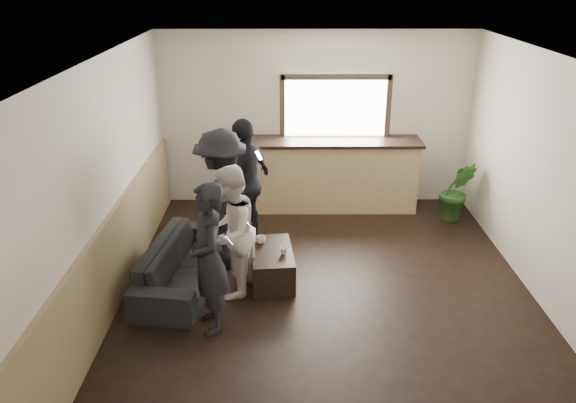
{
  "coord_description": "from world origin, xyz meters",
  "views": [
    {
      "loc": [
        -0.49,
        -5.83,
        3.68
      ],
      "look_at": [
        -0.46,
        0.4,
        1.06
      ],
      "focal_mm": 35.0,
      "sensor_mm": 36.0,
      "label": 1
    }
  ],
  "objects_px": {
    "cup_a": "(261,240)",
    "potted_plant": "(457,191)",
    "sofa": "(184,263)",
    "cup_b": "(284,251)",
    "person_d": "(246,183)",
    "person_a": "(209,259)",
    "person_c": "(222,200)",
    "bar_counter": "(334,170)",
    "person_b": "(230,232)",
    "coffee_table": "(272,265)"
  },
  "relations": [
    {
      "from": "cup_a",
      "to": "potted_plant",
      "type": "height_order",
      "value": "potted_plant"
    },
    {
      "from": "sofa",
      "to": "potted_plant",
      "type": "height_order",
      "value": "potted_plant"
    },
    {
      "from": "sofa",
      "to": "cup_b",
      "type": "relative_size",
      "value": 21.39
    },
    {
      "from": "sofa",
      "to": "person_d",
      "type": "relative_size",
      "value": 1.07
    },
    {
      "from": "cup_b",
      "to": "person_a",
      "type": "bearing_deg",
      "value": -130.5
    },
    {
      "from": "cup_a",
      "to": "person_c",
      "type": "height_order",
      "value": "person_c"
    },
    {
      "from": "bar_counter",
      "to": "person_d",
      "type": "relative_size",
      "value": 1.48
    },
    {
      "from": "bar_counter",
      "to": "person_b",
      "type": "height_order",
      "value": "bar_counter"
    },
    {
      "from": "cup_a",
      "to": "person_d",
      "type": "xyz_separation_m",
      "value": [
        -0.23,
        0.83,
        0.46
      ]
    },
    {
      "from": "cup_b",
      "to": "potted_plant",
      "type": "bearing_deg",
      "value": 35.5
    },
    {
      "from": "cup_b",
      "to": "potted_plant",
      "type": "relative_size",
      "value": 0.09
    },
    {
      "from": "coffee_table",
      "to": "person_c",
      "type": "distance_m",
      "value": 1.04
    },
    {
      "from": "person_a",
      "to": "bar_counter",
      "type": "bearing_deg",
      "value": 137.41
    },
    {
      "from": "cup_a",
      "to": "person_b",
      "type": "relative_size",
      "value": 0.07
    },
    {
      "from": "sofa",
      "to": "potted_plant",
      "type": "distance_m",
      "value": 4.35
    },
    {
      "from": "coffee_table",
      "to": "cup_a",
      "type": "xyz_separation_m",
      "value": [
        -0.14,
        0.2,
        0.25
      ]
    },
    {
      "from": "bar_counter",
      "to": "cup_a",
      "type": "distance_m",
      "value": 2.39
    },
    {
      "from": "person_b",
      "to": "person_d",
      "type": "xyz_separation_m",
      "value": [
        0.1,
        1.35,
        0.1
      ]
    },
    {
      "from": "sofa",
      "to": "cup_b",
      "type": "bearing_deg",
      "value": -81.95
    },
    {
      "from": "cup_b",
      "to": "person_a",
      "type": "distance_m",
      "value": 1.27
    },
    {
      "from": "sofa",
      "to": "person_d",
      "type": "bearing_deg",
      "value": -24.29
    },
    {
      "from": "cup_b",
      "to": "person_b",
      "type": "distance_m",
      "value": 0.75
    },
    {
      "from": "person_a",
      "to": "person_c",
      "type": "xyz_separation_m",
      "value": [
        -0.0,
        1.4,
        0.08
      ]
    },
    {
      "from": "sofa",
      "to": "cup_a",
      "type": "xyz_separation_m",
      "value": [
        0.94,
        0.3,
        0.17
      ]
    },
    {
      "from": "cup_a",
      "to": "person_b",
      "type": "distance_m",
      "value": 0.71
    },
    {
      "from": "potted_plant",
      "to": "person_b",
      "type": "bearing_deg",
      "value": -147.18
    },
    {
      "from": "cup_a",
      "to": "person_a",
      "type": "height_order",
      "value": "person_a"
    },
    {
      "from": "person_c",
      "to": "potted_plant",
      "type": "bearing_deg",
      "value": 133.32
    },
    {
      "from": "sofa",
      "to": "person_b",
      "type": "relative_size",
      "value": 1.2
    },
    {
      "from": "person_d",
      "to": "person_a",
      "type": "bearing_deg",
      "value": 21.97
    },
    {
      "from": "sofa",
      "to": "person_c",
      "type": "xyz_separation_m",
      "value": [
        0.45,
        0.49,
        0.64
      ]
    },
    {
      "from": "cup_a",
      "to": "person_d",
      "type": "height_order",
      "value": "person_d"
    },
    {
      "from": "cup_b",
      "to": "cup_a",
      "type": "bearing_deg",
      "value": 134.18
    },
    {
      "from": "coffee_table",
      "to": "cup_b",
      "type": "xyz_separation_m",
      "value": [
        0.15,
        -0.1,
        0.24
      ]
    },
    {
      "from": "bar_counter",
      "to": "coffee_table",
      "type": "height_order",
      "value": "bar_counter"
    },
    {
      "from": "bar_counter",
      "to": "coffee_table",
      "type": "relative_size",
      "value": 2.96
    },
    {
      "from": "bar_counter",
      "to": "coffee_table",
      "type": "xyz_separation_m",
      "value": [
        -0.96,
        -2.31,
        -0.44
      ]
    },
    {
      "from": "person_a",
      "to": "person_d",
      "type": "bearing_deg",
      "value": 155.8
    },
    {
      "from": "person_b",
      "to": "coffee_table",
      "type": "bearing_deg",
      "value": 139.36
    },
    {
      "from": "potted_plant",
      "to": "person_b",
      "type": "relative_size",
      "value": 0.6
    },
    {
      "from": "coffee_table",
      "to": "cup_a",
      "type": "bearing_deg",
      "value": 125.69
    },
    {
      "from": "person_a",
      "to": "potted_plant",
      "type": "bearing_deg",
      "value": 112.35
    },
    {
      "from": "bar_counter",
      "to": "sofa",
      "type": "relative_size",
      "value": 1.39
    },
    {
      "from": "sofa",
      "to": "person_a",
      "type": "distance_m",
      "value": 1.16
    },
    {
      "from": "cup_a",
      "to": "coffee_table",
      "type": "bearing_deg",
      "value": -54.31
    },
    {
      "from": "cup_a",
      "to": "potted_plant",
      "type": "distance_m",
      "value": 3.36
    },
    {
      "from": "bar_counter",
      "to": "person_a",
      "type": "distance_m",
      "value": 3.7
    },
    {
      "from": "bar_counter",
      "to": "person_d",
      "type": "bearing_deg",
      "value": -136.22
    },
    {
      "from": "potted_plant",
      "to": "person_c",
      "type": "relative_size",
      "value": 0.52
    },
    {
      "from": "person_b",
      "to": "cup_b",
      "type": "bearing_deg",
      "value": 125.11
    }
  ]
}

